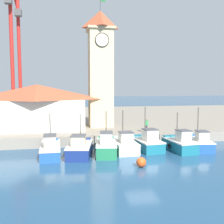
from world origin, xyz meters
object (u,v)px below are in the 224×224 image
object	(u,v)px
fishing_boat_far_left	(50,149)
dock_worker_near_tower	(147,125)
fishing_boat_left_outer	(80,148)
fishing_boat_left_inner	(106,146)
warehouse_left	(37,107)
fishing_boat_right_inner	(199,142)
mooring_buoy	(141,162)
clock_tower	(100,67)
port_crane_near	(13,67)
fishing_boat_center	(147,143)
port_crane_far	(20,72)
fishing_boat_mid_left	(124,144)
fishing_boat_mid_right	(180,144)

from	to	relation	value
fishing_boat_far_left	dock_worker_near_tower	size ratio (longest dim) A/B	3.24
fishing_boat_left_outer	dock_worker_near_tower	distance (m)	9.27
fishing_boat_left_inner	warehouse_left	distance (m)	12.05
fishing_boat_right_inner	mooring_buoy	world-z (taller)	fishing_boat_right_inner
clock_tower	port_crane_near	bearing A→B (deg)	148.65
fishing_boat_left_inner	warehouse_left	size ratio (longest dim) A/B	0.40
fishing_boat_left_inner	fishing_boat_right_inner	size ratio (longest dim) A/B	1.01
fishing_boat_left_inner	fishing_boat_center	world-z (taller)	fishing_boat_center
port_crane_near	port_crane_far	distance (m)	3.14
fishing_boat_mid_left	clock_tower	world-z (taller)	clock_tower
fishing_boat_left_outer	warehouse_left	xyz separation A→B (m)	(-4.60, 9.21, 3.26)
fishing_boat_mid_right	port_crane_far	xyz separation A→B (m)	(-18.37, 21.09, 8.04)
fishing_boat_center	fishing_boat_mid_right	bearing A→B (deg)	-16.89
fishing_boat_left_inner	fishing_boat_center	distance (m)	4.50
clock_tower	dock_worker_near_tower	distance (m)	10.31
fishing_boat_far_left	fishing_boat_left_inner	size ratio (longest dim) A/B	1.12
fishing_boat_left_inner	mooring_buoy	distance (m)	4.89
fishing_boat_far_left	dock_worker_near_tower	xyz separation A→B (m)	(10.63, 4.17, 1.27)
fishing_boat_mid_right	dock_worker_near_tower	xyz separation A→B (m)	(-2.03, 4.51, 1.23)
port_crane_near	fishing_boat_mid_left	bearing A→B (deg)	-52.07
port_crane_far	dock_worker_near_tower	xyz separation A→B (m)	(16.34, -16.58, -6.81)
fishing_boat_mid_right	warehouse_left	world-z (taller)	warehouse_left
fishing_boat_right_inner	mooring_buoy	bearing A→B (deg)	-148.07
fishing_boat_center	fishing_boat_mid_right	distance (m)	3.23
fishing_boat_right_inner	dock_worker_near_tower	size ratio (longest dim) A/B	2.86
port_crane_near	mooring_buoy	world-z (taller)	port_crane_near
fishing_boat_center	clock_tower	world-z (taller)	clock_tower
fishing_boat_left_outer	port_crane_near	distance (m)	22.00
fishing_boat_mid_right	warehouse_left	distance (m)	17.51
clock_tower	fishing_boat_far_left	bearing A→B (deg)	-121.11
fishing_boat_left_inner	fishing_boat_far_left	bearing A→B (deg)	175.72
fishing_boat_left_outer	port_crane_far	bearing A→B (deg)	111.61
fishing_boat_mid_right	dock_worker_near_tower	world-z (taller)	fishing_boat_mid_right
fishing_boat_mid_left	fishing_boat_mid_right	bearing A→B (deg)	-8.69
warehouse_left	port_crane_far	size ratio (longest dim) A/B	0.60
fishing_boat_mid_left	clock_tower	xyz separation A→B (m)	(-1.01, 9.66, 8.35)
fishing_boat_left_inner	fishing_boat_mid_left	size ratio (longest dim) A/B	1.04
fishing_boat_left_outer	fishing_boat_right_inner	distance (m)	12.31
fishing_boat_left_inner	fishing_boat_right_inner	xyz separation A→B (m)	(9.79, 0.39, -0.09)
fishing_boat_left_outer	fishing_boat_center	distance (m)	6.97
fishing_boat_left_inner	fishing_boat_right_inner	world-z (taller)	fishing_boat_right_inner
warehouse_left	clock_tower	bearing A→B (deg)	9.66
fishing_boat_right_inner	clock_tower	distance (m)	15.86
fishing_boat_far_left	fishing_boat_center	size ratio (longest dim) A/B	1.18
fishing_boat_far_left	port_crane_near	xyz separation A→B (m)	(-6.27, 17.73, 8.68)
clock_tower	dock_worker_near_tower	xyz separation A→B (m)	(4.50, -5.99, -7.08)
fishing_boat_far_left	fishing_boat_right_inner	size ratio (longest dim) A/B	1.13
fishing_boat_mid_right	dock_worker_near_tower	distance (m)	5.09
fishing_boat_left_inner	warehouse_left	xyz separation A→B (m)	(-7.11, 9.19, 3.20)
warehouse_left	mooring_buoy	distance (m)	16.80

